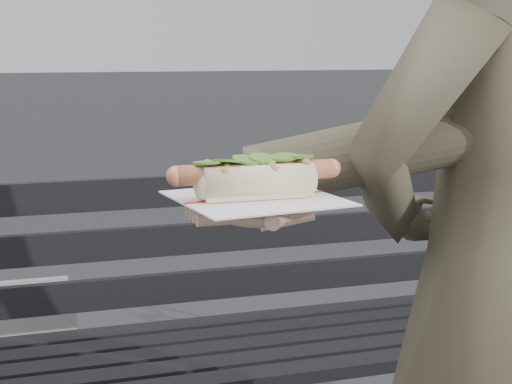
# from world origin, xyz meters

# --- Properties ---
(park_bench) EXTENTS (1.50, 0.44, 0.88)m
(park_bench) POSITION_xyz_m (0.09, 0.93, 0.52)
(park_bench) COLOR black
(park_bench) RESTS_ON ground
(person) EXTENTS (0.67, 0.53, 1.62)m
(person) POSITION_xyz_m (0.29, 0.10, 0.81)
(person) COLOR #4E4534
(person) RESTS_ON ground
(held_hotdog) EXTENTS (0.64, 0.30, 0.20)m
(held_hotdog) POSITION_xyz_m (0.07, 0.08, 1.05)
(held_hotdog) COLOR #4E4534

